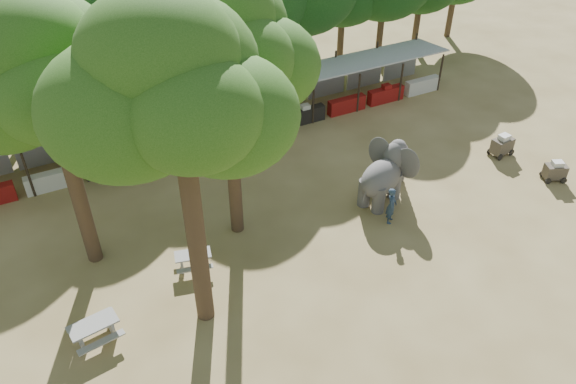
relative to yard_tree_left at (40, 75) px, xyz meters
name	(u,v)px	position (x,y,z in m)	size (l,w,h in m)	color
ground	(370,295)	(9.13, -7.19, -8.20)	(100.00, 100.00, 0.00)	brown
vendor_stalls	(230,114)	(9.13, 6.65, -7.02)	(28.00, 2.99, 2.80)	#9FA0A7
yard_tree_left	(40,75)	(0.00, 0.00, 0.00)	(7.10, 6.90, 11.02)	#332316
yard_tree_center	(170,89)	(3.00, -5.00, 1.01)	(7.10, 6.90, 12.04)	#332316
yard_tree_back	(219,43)	(6.00, -1.00, 0.34)	(7.10, 6.90, 11.36)	#332316
backdrop_trees	(191,7)	(9.13, 11.81, -2.69)	(46.46, 5.95, 8.33)	#332316
elephant	(386,173)	(13.23, -2.22, -6.84)	(3.65, 2.85, 2.73)	#474545
handler	(391,206)	(12.42, -3.86, -7.31)	(0.64, 0.43, 1.78)	#26384C
picnic_table_near	(95,329)	(-0.72, -4.50, -7.66)	(1.86, 1.72, 0.83)	gray
picnic_table_far	(193,258)	(3.60, -2.61, -7.73)	(1.71, 1.61, 0.72)	gray
cart_front	(555,171)	(21.52, -4.94, -7.67)	(1.30, 1.10, 1.08)	#3B3329
cart_back	(502,145)	(20.88, -2.02, -7.61)	(1.29, 0.91, 1.19)	#3B3329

